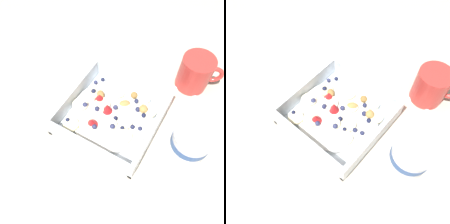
# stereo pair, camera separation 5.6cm
# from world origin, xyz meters

# --- Properties ---
(ground_plane) EXTENTS (2.40, 2.40, 0.00)m
(ground_plane) POSITION_xyz_m (0.00, 0.00, 0.00)
(ground_plane) COLOR beige
(fruit_bowl) EXTENTS (0.22, 0.22, 0.06)m
(fruit_bowl) POSITION_xyz_m (0.01, 0.01, 0.02)
(fruit_bowl) COLOR white
(fruit_bowl) RESTS_ON ground
(spoon) EXTENTS (0.03, 0.17, 0.01)m
(spoon) POSITION_xyz_m (-0.16, 0.09, 0.00)
(spoon) COLOR silver
(spoon) RESTS_ON ground
(yogurt_cup) EXTENTS (0.09, 0.09, 0.07)m
(yogurt_cup) POSITION_xyz_m (-0.01, 0.19, 0.04)
(yogurt_cup) COLOR white
(yogurt_cup) RESTS_ON ground
(coffee_mug) EXTENTS (0.08, 0.11, 0.09)m
(coffee_mug) POSITION_xyz_m (-0.19, 0.14, 0.05)
(coffee_mug) COLOR red
(coffee_mug) RESTS_ON ground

